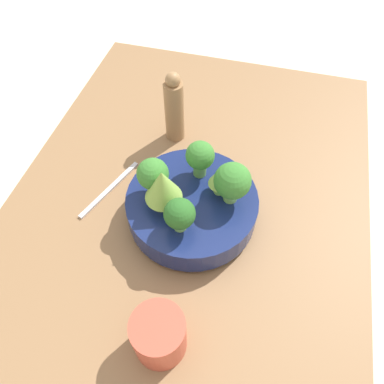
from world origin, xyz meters
name	(u,v)px	position (x,y,z in m)	size (l,w,h in m)	color
ground_plane	(181,229)	(0.00, 0.00, 0.00)	(6.00, 6.00, 0.00)	beige
table	(181,225)	(0.00, 0.00, 0.02)	(1.19, 0.78, 0.04)	olive
bowl	(192,206)	(-0.01, 0.02, 0.08)	(0.27, 0.27, 0.07)	navy
romanesco_piece_near	(163,186)	(0.02, -0.03, 0.17)	(0.07, 0.07, 0.10)	#609347
romanesco_piece_far	(220,177)	(-0.05, 0.07, 0.15)	(0.05, 0.05, 0.07)	#7AB256
broccoli_floret_left	(200,157)	(-0.08, 0.02, 0.16)	(0.06, 0.06, 0.09)	#609347
broccoli_floret_right	(180,214)	(0.06, 0.02, 0.15)	(0.06, 0.06, 0.07)	#7AB256
broccoli_floret_front	(153,175)	(-0.01, -0.06, 0.16)	(0.06, 0.06, 0.09)	#609347
broccoli_floret_back	(232,182)	(-0.03, 0.09, 0.16)	(0.07, 0.07, 0.09)	#7AB256
cup	(159,335)	(0.25, 0.04, 0.09)	(0.09, 0.09, 0.10)	#C64C38
pepper_mill	(174,108)	(-0.24, -0.08, 0.13)	(0.05, 0.05, 0.19)	#997047
fork	(110,189)	(-0.04, -0.18, 0.04)	(0.18, 0.07, 0.01)	silver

